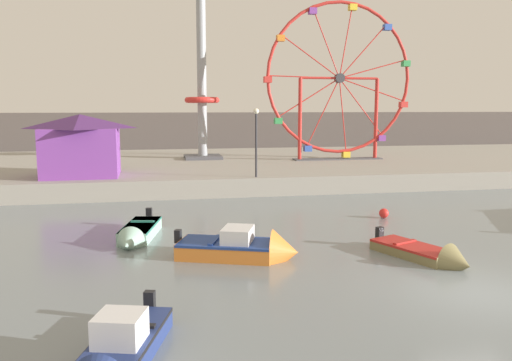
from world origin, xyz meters
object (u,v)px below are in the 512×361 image
motorboat_olive_wood (429,255)px  promenade_lamp_near (256,132)px  ferris_wheel_red_frame (339,81)px  drop_tower_steel_tower (202,73)px  motorboat_navy_blue (117,354)px  mooring_buoy_orange (384,213)px  motorboat_seafoam (137,234)px  motorboat_orange_hull (247,248)px  carnival_booth_purple_stall (81,144)px

motorboat_olive_wood → promenade_lamp_near: (-3.14, 13.47, 3.39)m
ferris_wheel_red_frame → promenade_lamp_near: bearing=-132.7°
drop_tower_steel_tower → ferris_wheel_red_frame: bearing=-14.7°
promenade_lamp_near → motorboat_navy_blue: bearing=-108.8°
ferris_wheel_red_frame → mooring_buoy_orange: 17.39m
motorboat_seafoam → motorboat_orange_hull: bearing=61.3°
carnival_booth_purple_stall → motorboat_navy_blue: bearing=-81.6°
motorboat_olive_wood → motorboat_orange_hull: motorboat_orange_hull is taller
motorboat_navy_blue → motorboat_seafoam: motorboat_navy_blue is taller
ferris_wheel_red_frame → carnival_booth_purple_stall: 19.25m
motorboat_orange_hull → carnival_booth_purple_stall: (-7.06, 14.41, 2.56)m
promenade_lamp_near → mooring_buoy_orange: size_ratio=8.78×
motorboat_navy_blue → motorboat_orange_hull: bearing=167.3°
motorboat_orange_hull → carnival_booth_purple_stall: carnival_booth_purple_stall is taller
ferris_wheel_red_frame → mooring_buoy_orange: size_ratio=26.46×
motorboat_orange_hull → ferris_wheel_red_frame: bearing=83.1°
motorboat_olive_wood → carnival_booth_purple_stall: bearing=-163.3°
carnival_booth_purple_stall → ferris_wheel_red_frame: bearing=19.0°
motorboat_orange_hull → promenade_lamp_near: size_ratio=1.10×
carnival_booth_purple_stall → promenade_lamp_near: 10.04m
motorboat_olive_wood → motorboat_navy_blue: bearing=-83.1°
drop_tower_steel_tower → mooring_buoy_orange: 20.76m
drop_tower_steel_tower → promenade_lamp_near: (1.98, -11.30, -3.95)m
motorboat_navy_blue → motorboat_orange_hull: size_ratio=0.93×
drop_tower_steel_tower → motorboat_seafoam: bearing=-102.1°
motorboat_seafoam → promenade_lamp_near: promenade_lamp_near is taller
motorboat_orange_hull → motorboat_olive_wood: bearing=6.4°
ferris_wheel_red_frame → drop_tower_steel_tower: 10.34m
motorboat_navy_blue → motorboat_seafoam: (0.06, 9.86, -0.05)m
motorboat_olive_wood → mooring_buoy_orange: size_ratio=8.56×
drop_tower_steel_tower → motorboat_orange_hull: bearing=-91.7°
motorboat_seafoam → motorboat_navy_blue: bearing=10.9°
motorboat_seafoam → carnival_booth_purple_stall: (-3.39, 11.34, 2.64)m
drop_tower_steel_tower → promenade_lamp_near: drop_tower_steel_tower is taller
motorboat_olive_wood → carnival_booth_purple_stall: carnival_booth_purple_stall is taller
motorboat_navy_blue → mooring_buoy_orange: size_ratio=9.05×
ferris_wheel_red_frame → promenade_lamp_near: size_ratio=3.01×
motorboat_orange_hull → promenade_lamp_near: 12.74m
motorboat_seafoam → ferris_wheel_red_frame: bearing=152.1°
motorboat_olive_wood → promenade_lamp_near: promenade_lamp_near is taller
motorboat_orange_hull → mooring_buoy_orange: motorboat_orange_hull is taller
motorboat_orange_hull → drop_tower_steel_tower: (0.69, 23.32, 7.21)m
motorboat_navy_blue → motorboat_olive_wood: 10.94m
ferris_wheel_red_frame → carnival_booth_purple_stall: ferris_wheel_red_frame is taller
motorboat_navy_blue → mooring_buoy_orange: motorboat_navy_blue is taller
promenade_lamp_near → mooring_buoy_orange: 9.00m
motorboat_orange_hull → ferris_wheel_red_frame: ferris_wheel_red_frame is taller
motorboat_seafoam → motorboat_olive_wood: (9.48, -4.52, -0.06)m
motorboat_navy_blue → motorboat_olive_wood: motorboat_navy_blue is taller
motorboat_orange_hull → mooring_buoy_orange: (7.21, 5.03, -0.13)m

